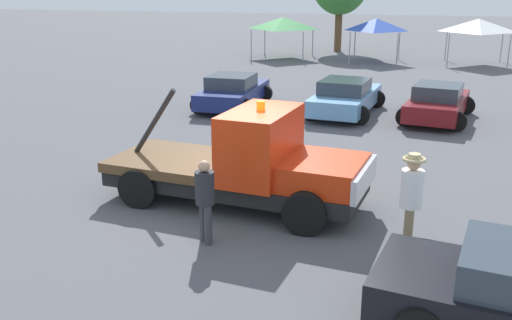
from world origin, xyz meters
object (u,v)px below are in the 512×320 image
at_px(parked_car_skyblue, 345,97).
at_px(parked_car_navy, 233,92).
at_px(canopy_tent_white, 478,25).
at_px(canopy_tent_green, 283,23).
at_px(parked_car_maroon, 438,103).
at_px(person_at_hood, 205,196).
at_px(tow_truck, 249,165).
at_px(canopy_tent_blue, 376,25).
at_px(person_near_truck, 411,195).

bearing_deg(parked_car_skyblue, parked_car_navy, 97.12).
bearing_deg(canopy_tent_white, parked_car_skyblue, -110.47).
bearing_deg(canopy_tent_green, parked_car_maroon, -59.34).
bearing_deg(canopy_tent_green, person_at_hood, -79.84).
bearing_deg(parked_car_maroon, person_at_hood, 168.77).
xyz_separation_m(tow_truck, canopy_tent_blue, (0.79, 25.03, 1.34)).
xyz_separation_m(person_at_hood, canopy_tent_blue, (1.04, 27.12, 1.33)).
height_order(parked_car_maroon, canopy_tent_blue, canopy_tent_blue).
xyz_separation_m(parked_car_navy, canopy_tent_blue, (4.33, 15.29, 1.63)).
xyz_separation_m(person_near_truck, parked_car_navy, (-7.01, 11.19, -0.47)).
relative_size(parked_car_maroon, canopy_tent_blue, 1.56).
distance_m(tow_truck, parked_car_navy, 10.37).
bearing_deg(tow_truck, canopy_tent_white, 81.56).
bearing_deg(canopy_tent_blue, person_at_hood, -92.19).
xyz_separation_m(parked_car_skyblue, canopy_tent_white, (5.81, 15.58, 1.67)).
bearing_deg(parked_car_maroon, parked_car_navy, 98.95).
bearing_deg(person_near_truck, canopy_tent_blue, -82.86).
xyz_separation_m(tow_truck, parked_car_skyblue, (0.88, 9.82, -0.29)).
height_order(tow_truck, canopy_tent_green, canopy_tent_green).
distance_m(tow_truck, canopy_tent_blue, 25.08).
bearing_deg(parked_car_maroon, canopy_tent_white, 0.51).
xyz_separation_m(person_near_truck, parked_car_maroon, (0.73, 11.11, -0.47)).
bearing_deg(parked_car_maroon, tow_truck, 166.03).
xyz_separation_m(canopy_tent_green, canopy_tent_blue, (5.99, -0.50, 0.05)).
bearing_deg(person_at_hood, canopy_tent_green, -126.67).
distance_m(person_near_truck, parked_car_maroon, 11.14).
height_order(person_at_hood, canopy_tent_white, canopy_tent_white).
bearing_deg(parked_car_navy, person_near_truck, -148.40).
xyz_separation_m(tow_truck, canopy_tent_white, (6.70, 25.40, 1.39)).
height_order(parked_car_skyblue, canopy_tent_green, canopy_tent_green).
height_order(canopy_tent_green, canopy_tent_blue, canopy_tent_blue).
bearing_deg(parked_car_maroon, canopy_tent_green, 40.19).
height_order(parked_car_navy, canopy_tent_blue, canopy_tent_blue).
height_order(person_at_hood, canopy_tent_green, canopy_tent_green).
bearing_deg(person_near_truck, canopy_tent_green, -70.82).
relative_size(tow_truck, parked_car_navy, 1.37).
relative_size(parked_car_navy, canopy_tent_green, 1.28).
relative_size(parked_car_skyblue, canopy_tent_green, 1.39).
relative_size(person_at_hood, canopy_tent_green, 0.48).
relative_size(parked_car_navy, canopy_tent_blue, 1.53).
xyz_separation_m(person_at_hood, parked_car_maroon, (4.46, 11.76, -0.30)).
distance_m(person_at_hood, parked_car_maroon, 12.58).
xyz_separation_m(canopy_tent_green, canopy_tent_white, (11.90, -0.13, 0.09)).
distance_m(canopy_tent_blue, canopy_tent_white, 5.92).
bearing_deg(parked_car_navy, person_at_hood, -164.95).
height_order(parked_car_skyblue, canopy_tent_blue, canopy_tent_blue).
bearing_deg(parked_car_navy, canopy_tent_white, -33.66).
height_order(canopy_tent_green, canopy_tent_white, canopy_tent_white).
distance_m(tow_truck, person_at_hood, 2.11).
distance_m(parked_car_navy, canopy_tent_white, 18.78).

